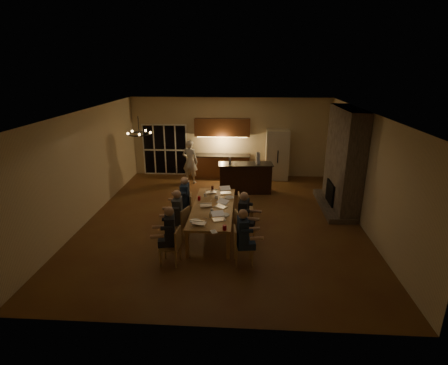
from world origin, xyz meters
TOP-DOWN VIEW (x-y plane):
  - floor at (0.00, 0.00)m, footprint 9.00×9.00m
  - back_wall at (0.00, 4.52)m, footprint 8.00×0.04m
  - left_wall at (-4.02, 0.00)m, footprint 0.04×9.00m
  - right_wall at (4.02, 0.00)m, footprint 0.04×9.00m
  - ceiling at (0.00, 0.00)m, footprint 8.00×9.00m
  - french_doors at (-2.70, 4.47)m, footprint 1.86×0.08m
  - fireplace at (3.70, 1.20)m, footprint 0.58×2.50m
  - kitchenette at (-0.30, 4.20)m, footprint 2.24×0.68m
  - refrigerator at (1.90, 4.15)m, footprint 0.90×0.68m
  - dining_table at (-0.22, -0.79)m, footprint 1.10×2.93m
  - bar_island at (0.64, 2.46)m, footprint 1.98×0.85m
  - chair_left_near at (-1.06, -2.46)m, footprint 0.48×0.48m
  - chair_left_mid at (-1.08, -1.23)m, footprint 0.56×0.56m
  - chair_left_far at (-1.12, -0.25)m, footprint 0.49×0.49m
  - chair_right_near at (0.64, -2.34)m, footprint 0.49×0.49m
  - chair_right_mid at (0.66, -1.36)m, footprint 0.56×0.56m
  - chair_right_far at (0.67, -0.11)m, footprint 0.47×0.47m
  - person_left_near at (-1.06, -2.35)m, footprint 0.69×0.69m
  - person_right_near at (0.61, -2.40)m, footprint 0.68×0.68m
  - person_left_mid at (-1.10, -1.25)m, footprint 0.64×0.64m
  - person_right_mid at (0.62, -1.29)m, footprint 0.69×0.69m
  - person_left_far at (-1.09, -0.14)m, footprint 0.61×0.61m
  - standing_person at (-1.50, 3.41)m, footprint 0.71×0.56m
  - chandelier at (-2.06, -0.92)m, footprint 0.60×0.60m
  - laptop_a at (-0.45, -1.85)m, footprint 0.37×0.33m
  - laptop_b at (0.01, -1.61)m, footprint 0.39×0.37m
  - laptop_c at (-0.41, -0.72)m, footprint 0.36×0.33m
  - laptop_d at (-0.01, -0.77)m, footprint 0.42×0.41m
  - laptop_e at (-0.38, 0.32)m, footprint 0.38×0.36m
  - laptop_f at (0.07, 0.30)m, footprint 0.38×0.35m
  - mug_front at (-0.21, -1.16)m, footprint 0.07×0.07m
  - mug_mid at (-0.17, -0.18)m, footprint 0.09×0.09m
  - mug_back at (-0.52, -0.03)m, footprint 0.09×0.09m
  - redcup_near at (0.18, -2.16)m, footprint 0.10×0.10m
  - redcup_mid at (-0.65, -0.33)m, footprint 0.08×0.08m
  - can_silver at (-0.22, -1.48)m, footprint 0.06×0.06m
  - can_cola at (-0.36, 0.58)m, footprint 0.07×0.07m
  - plate_near at (0.13, -1.32)m, footprint 0.26×0.26m
  - plate_left at (-0.57, -1.73)m, footprint 0.28×0.28m
  - plate_far at (0.19, -0.08)m, footprint 0.28×0.28m
  - notepad at (-0.06, -2.28)m, footprint 0.20×0.23m
  - bar_bottle at (0.09, 2.37)m, footprint 0.09×0.09m
  - bar_blender at (1.08, 2.50)m, footprint 0.15×0.15m

SIDE VIEW (x-z plane):
  - floor at x=0.00m, z-range 0.00..0.00m
  - dining_table at x=-0.22m, z-range 0.00..0.75m
  - chair_left_near at x=-1.06m, z-range 0.00..0.89m
  - chair_left_mid at x=-1.08m, z-range 0.00..0.89m
  - chair_left_far at x=-1.12m, z-range 0.00..0.89m
  - chair_right_near at x=0.64m, z-range 0.00..0.89m
  - chair_right_mid at x=0.66m, z-range 0.00..0.89m
  - chair_right_far at x=0.67m, z-range 0.00..0.89m
  - bar_island at x=0.64m, z-range 0.00..1.08m
  - person_left_near at x=-1.06m, z-range 0.00..1.38m
  - person_right_near at x=0.61m, z-range 0.00..1.38m
  - person_left_mid at x=-1.10m, z-range 0.00..1.38m
  - person_right_mid at x=0.62m, z-range 0.00..1.38m
  - person_left_far at x=-1.09m, z-range 0.00..1.38m
  - notepad at x=-0.06m, z-range 0.75..0.76m
  - plate_near at x=0.13m, z-range 0.75..0.77m
  - plate_left at x=-0.57m, z-range 0.75..0.77m
  - plate_far at x=0.19m, z-range 0.75..0.77m
  - mug_front at x=-0.21m, z-range 0.75..0.85m
  - mug_mid at x=-0.17m, z-range 0.75..0.85m
  - mug_back at x=-0.52m, z-range 0.75..0.85m
  - redcup_near at x=0.18m, z-range 0.75..0.87m
  - redcup_mid at x=-0.65m, z-range 0.75..0.87m
  - can_silver at x=-0.22m, z-range 0.75..0.87m
  - can_cola at x=-0.36m, z-range 0.75..0.87m
  - standing_person at x=-1.50m, z-range 0.00..1.71m
  - laptop_a at x=-0.45m, z-range 0.75..0.98m
  - laptop_b at x=0.01m, z-range 0.75..0.98m
  - laptop_c at x=-0.41m, z-range 0.75..0.98m
  - laptop_d at x=-0.01m, z-range 0.75..0.98m
  - laptop_e at x=-0.38m, z-range 0.75..0.98m
  - laptop_f at x=0.07m, z-range 0.75..0.98m
  - refrigerator at x=1.90m, z-range 0.00..2.00m
  - french_doors at x=-2.70m, z-range 0.00..2.10m
  - kitchenette at x=-0.30m, z-range 0.00..2.40m
  - bar_bottle at x=0.09m, z-range 1.08..1.32m
  - bar_blender at x=1.08m, z-range 1.08..1.48m
  - back_wall at x=0.00m, z-range 0.00..3.20m
  - left_wall at x=-4.02m, z-range 0.00..3.20m
  - right_wall at x=4.02m, z-range 0.00..3.20m
  - fireplace at x=3.70m, z-range 0.00..3.20m
  - chandelier at x=-2.06m, z-range 2.73..2.77m
  - ceiling at x=0.00m, z-range 3.20..3.24m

